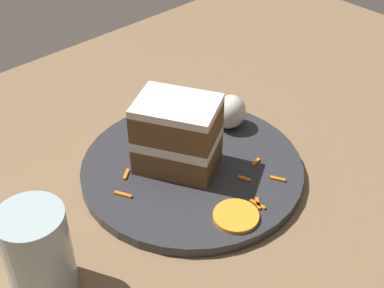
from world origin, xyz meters
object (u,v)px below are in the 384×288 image
object	(u,v)px
plate	(192,168)
cake_slice	(177,135)
cream_dollop	(230,112)
orange_garnish	(236,216)
drinking_glass	(39,258)

from	to	relation	value
plate	cake_slice	size ratio (longest dim) A/B	2.35
cake_slice	cream_dollop	size ratio (longest dim) A/B	2.48
orange_garnish	drinking_glass	size ratio (longest dim) A/B	0.51
cake_slice	orange_garnish	xyz separation A→B (m)	(-0.01, -0.11, -0.04)
plate	cake_slice	bearing A→B (deg)	135.54
drinking_glass	orange_garnish	bearing A→B (deg)	-20.00
cake_slice	orange_garnish	bearing A→B (deg)	53.50
cream_dollop	orange_garnish	xyz separation A→B (m)	(-0.12, -0.13, -0.02)
cake_slice	plate	bearing A→B (deg)	106.12
orange_garnish	drinking_glass	world-z (taller)	drinking_glass
cake_slice	orange_garnish	distance (m)	0.12
plate	drinking_glass	world-z (taller)	drinking_glass
plate	orange_garnish	size ratio (longest dim) A/B	5.37
drinking_glass	cake_slice	bearing A→B (deg)	10.82
cream_dollop	drinking_glass	bearing A→B (deg)	-170.51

